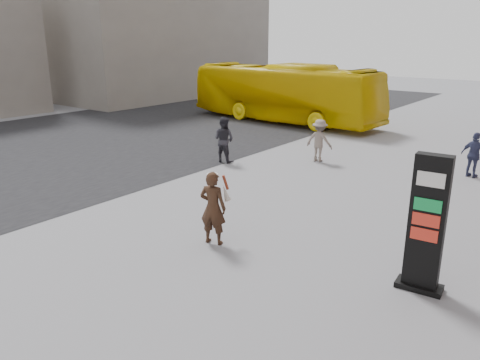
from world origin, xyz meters
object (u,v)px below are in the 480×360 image
Objects in this scene: pedestrian_a at (224,140)px; info_pylon at (427,225)px; pedestrian_b at (319,140)px; pedestrian_c at (474,155)px; bus at (284,93)px; woman at (213,207)px.

info_pylon is at bearing 146.26° from pedestrian_a.
pedestrian_c is (5.27, 1.33, -0.03)m from pedestrian_b.
info_pylon is at bearing 111.93° from pedestrian_c.
info_pylon is 0.23× the size of bus.
pedestrian_b is at bearing 29.43° from pedestrian_c.
woman is 16.86m from bus.
pedestrian_b is at bearing -93.88° from woman.
bus reaches higher than info_pylon.
bus is (-7.75, 14.96, 0.72)m from woman.
pedestrian_a reaches higher than woman.
info_pylon reaches higher than pedestrian_c.
woman is 7.50m from pedestrian_a.
pedestrian_b is at bearing -134.12° from bus.
pedestrian_a is (3.14, -9.04, -0.74)m from bus.
pedestrian_c is (-1.02, 8.75, -0.55)m from info_pylon.
bus reaches higher than pedestrian_c.
woman reaches higher than pedestrian_c.
pedestrian_b is (-6.29, 7.42, -0.52)m from info_pylon.
woman is 8.46m from pedestrian_b.
bus is 9.01m from pedestrian_b.
pedestrian_b is 5.44m from pedestrian_c.
pedestrian_c is at bearing -160.32° from pedestrian_a.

